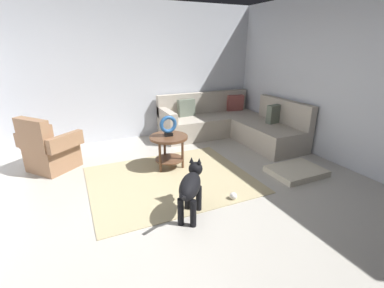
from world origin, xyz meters
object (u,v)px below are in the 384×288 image
object	(u,v)px
sectional_couch	(230,124)
torus_sculpture	(168,125)
side_table	(169,143)
dog	(191,186)
dog_toy_ball	(233,196)
armchair	(49,151)
dog_bed_mat	(296,171)

from	to	relation	value
sectional_couch	torus_sculpture	xyz separation A→B (m)	(-1.71, -0.91, 0.42)
torus_sculpture	side_table	bearing A→B (deg)	63.43
dog	dog_toy_ball	xyz separation A→B (m)	(0.64, 0.08, -0.33)
armchair	dog	size ratio (longest dim) A/B	1.41
torus_sculpture	dog	distance (m)	1.40
armchair	dog_bed_mat	world-z (taller)	armchair
side_table	torus_sculpture	size ratio (longest dim) A/B	1.84
armchair	side_table	world-z (taller)	armchair
dog_bed_mat	dog	distance (m)	1.97
sectional_couch	dog_toy_ball	distance (m)	2.53
armchair	dog	distance (m)	2.55
dog_bed_mat	dog	world-z (taller)	dog
sectional_couch	dog	size ratio (longest dim) A/B	3.17
side_table	dog_toy_ball	distance (m)	1.37
side_table	sectional_couch	bearing A→B (deg)	27.90
armchair	side_table	size ratio (longest dim) A/B	1.66
torus_sculpture	dog	bearing A→B (deg)	-99.41
dog	sectional_couch	bearing A→B (deg)	86.17
sectional_couch	dog_toy_ball	xyz separation A→B (m)	(-1.30, -2.16, -0.24)
dog_bed_mat	dog_toy_ball	distance (m)	1.31
dog	dog_toy_ball	size ratio (longest dim) A/B	7.29
torus_sculpture	dog_bed_mat	distance (m)	2.10
dog_bed_mat	dog	bearing A→B (deg)	-170.87
sectional_couch	dog_toy_ball	world-z (taller)	sectional_couch
armchair	dog_bed_mat	size ratio (longest dim) A/B	1.25
armchair	torus_sculpture	bearing A→B (deg)	27.91
dog_bed_mat	torus_sculpture	bearing A→B (deg)	148.82
torus_sculpture	sectional_couch	bearing A→B (deg)	27.90
sectional_couch	dog_toy_ball	bearing A→B (deg)	-120.99
armchair	dog_toy_ball	distance (m)	2.93
armchair	dog_bed_mat	xyz separation A→B (m)	(3.43, -1.74, -0.28)
dog_bed_mat	dog_toy_ball	bearing A→B (deg)	-169.99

